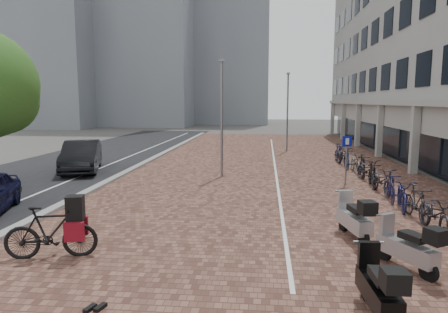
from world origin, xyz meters
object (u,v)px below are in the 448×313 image
scooter_front (354,217)px  parking_sign (347,153)px  hero_bike (51,231)px  scooter_back (407,245)px  scooter_mid (378,286)px  car_dark (82,156)px

scooter_front → parking_sign: (1.12, 6.86, 0.77)m
hero_bike → scooter_back: size_ratio=1.30×
hero_bike → scooter_front: bearing=-88.3°
scooter_mid → scooter_front: bearing=81.1°
car_dark → hero_bike: (4.47, -10.93, -0.14)m
scooter_front → car_dark: bearing=130.2°
scooter_mid → scooter_back: 2.28m
hero_bike → scooter_back: hero_bike is taller
scooter_back → scooter_front: bearing=80.1°
hero_bike → scooter_mid: (6.59, -1.87, -0.07)m
scooter_back → parking_sign: 8.78m
scooter_front → scooter_mid: size_ratio=1.04×
car_dark → scooter_front: bearing=-56.7°
scooter_back → hero_bike: bearing=151.4°
hero_bike → scooter_back: (7.70, 0.13, -0.08)m
scooter_mid → scooter_back: (1.11, 2.00, -0.01)m
hero_bike → scooter_mid: hero_bike is taller
hero_bike → parking_sign: (8.15, 8.86, 0.73)m
hero_bike → scooter_back: 7.70m
scooter_front → scooter_mid: (-0.44, -3.87, -0.02)m
scooter_front → parking_sign: bearing=68.8°
car_dark → scooter_mid: bearing=-68.1°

